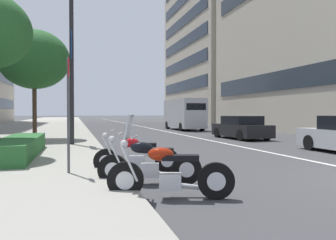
{
  "coord_description": "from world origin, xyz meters",
  "views": [
    {
      "loc": [
        -5.24,
        7.15,
        1.51
      ],
      "look_at": [
        13.14,
        2.02,
        1.11
      ],
      "focal_mm": 35.72,
      "sensor_mm": 36.0,
      "label": 1
    }
  ],
  "objects_px": {
    "parking_sign_by_curb": "(68,104)",
    "street_lamp_with_banners": "(79,36)",
    "motorcycle_far_end_row": "(136,157)",
    "motorcycle_under_tarp": "(149,165)",
    "motorcycle_nearest_camera": "(168,174)",
    "delivery_van_ahead": "(184,114)",
    "street_tree_by_lamp_post": "(34,60)",
    "car_far_down_avenue": "(241,128)"
  },
  "relations": [
    {
      "from": "motorcycle_far_end_row",
      "to": "parking_sign_by_curb",
      "type": "relative_size",
      "value": 0.81
    },
    {
      "from": "motorcycle_nearest_camera",
      "to": "street_lamp_with_banners",
      "type": "xyz_separation_m",
      "value": [
        9.45,
        1.39,
        4.44
      ]
    },
    {
      "from": "motorcycle_nearest_camera",
      "to": "motorcycle_far_end_row",
      "type": "height_order",
      "value": "motorcycle_nearest_camera"
    },
    {
      "from": "street_lamp_with_banners",
      "to": "street_tree_by_lamp_post",
      "type": "xyz_separation_m",
      "value": [
        3.79,
        2.23,
        -0.56
      ]
    },
    {
      "from": "motorcycle_nearest_camera",
      "to": "street_lamp_with_banners",
      "type": "height_order",
      "value": "street_lamp_with_banners"
    },
    {
      "from": "motorcycle_far_end_row",
      "to": "motorcycle_nearest_camera",
      "type": "bearing_deg",
      "value": 106.18
    },
    {
      "from": "motorcycle_far_end_row",
      "to": "parking_sign_by_curb",
      "type": "height_order",
      "value": "parking_sign_by_curb"
    },
    {
      "from": "car_far_down_avenue",
      "to": "delivery_van_ahead",
      "type": "relative_size",
      "value": 0.69
    },
    {
      "from": "motorcycle_under_tarp",
      "to": "delivery_van_ahead",
      "type": "distance_m",
      "value": 23.0
    },
    {
      "from": "car_far_down_avenue",
      "to": "parking_sign_by_curb",
      "type": "xyz_separation_m",
      "value": [
        -9.77,
        9.51,
        1.09
      ]
    },
    {
      "from": "car_far_down_avenue",
      "to": "motorcycle_under_tarp",
      "type": "bearing_deg",
      "value": 141.21
    },
    {
      "from": "delivery_van_ahead",
      "to": "parking_sign_by_curb",
      "type": "distance_m",
      "value": 22.66
    },
    {
      "from": "car_far_down_avenue",
      "to": "parking_sign_by_curb",
      "type": "height_order",
      "value": "parking_sign_by_curb"
    },
    {
      "from": "motorcycle_under_tarp",
      "to": "street_tree_by_lamp_post",
      "type": "relative_size",
      "value": 0.37
    },
    {
      "from": "parking_sign_by_curb",
      "to": "street_lamp_with_banners",
      "type": "xyz_separation_m",
      "value": [
        7.21,
        -0.32,
        3.16
      ]
    },
    {
      "from": "street_tree_by_lamp_post",
      "to": "motorcycle_far_end_row",
      "type": "bearing_deg",
      "value": -161.67
    },
    {
      "from": "motorcycle_under_tarp",
      "to": "car_far_down_avenue",
      "type": "xyz_separation_m",
      "value": [
        10.79,
        -7.88,
        0.22
      ]
    },
    {
      "from": "delivery_van_ahead",
      "to": "street_tree_by_lamp_post",
      "type": "distance_m",
      "value": 15.19
    },
    {
      "from": "motorcycle_far_end_row",
      "to": "street_lamp_with_banners",
      "type": "relative_size",
      "value": 0.27
    },
    {
      "from": "parking_sign_by_curb",
      "to": "street_lamp_with_banners",
      "type": "relative_size",
      "value": 0.33
    },
    {
      "from": "motorcycle_nearest_camera",
      "to": "motorcycle_under_tarp",
      "type": "distance_m",
      "value": 1.23
    },
    {
      "from": "motorcycle_under_tarp",
      "to": "delivery_van_ahead",
      "type": "relative_size",
      "value": 0.35
    },
    {
      "from": "car_far_down_avenue",
      "to": "street_lamp_with_banners",
      "type": "distance_m",
      "value": 10.44
    },
    {
      "from": "car_far_down_avenue",
      "to": "delivery_van_ahead",
      "type": "bearing_deg",
      "value": -2.87
    },
    {
      "from": "motorcycle_under_tarp",
      "to": "street_lamp_with_banners",
      "type": "relative_size",
      "value": 0.27
    },
    {
      "from": "car_far_down_avenue",
      "to": "street_lamp_with_banners",
      "type": "height_order",
      "value": "street_lamp_with_banners"
    },
    {
      "from": "motorcycle_under_tarp",
      "to": "street_lamp_with_banners",
      "type": "distance_m",
      "value": 9.45
    },
    {
      "from": "motorcycle_under_tarp",
      "to": "motorcycle_far_end_row",
      "type": "height_order",
      "value": "motorcycle_under_tarp"
    },
    {
      "from": "parking_sign_by_curb",
      "to": "street_tree_by_lamp_post",
      "type": "xyz_separation_m",
      "value": [
        11.0,
        1.91,
        2.6
      ]
    },
    {
      "from": "motorcycle_nearest_camera",
      "to": "delivery_van_ahead",
      "type": "distance_m",
      "value": 24.12
    },
    {
      "from": "motorcycle_far_end_row",
      "to": "parking_sign_by_curb",
      "type": "distance_m",
      "value": 2.11
    },
    {
      "from": "motorcycle_far_end_row",
      "to": "car_far_down_avenue",
      "type": "bearing_deg",
      "value": -116.34
    },
    {
      "from": "street_tree_by_lamp_post",
      "to": "car_far_down_avenue",
      "type": "bearing_deg",
      "value": -96.13
    },
    {
      "from": "car_far_down_avenue",
      "to": "parking_sign_by_curb",
      "type": "bearing_deg",
      "value": 133.13
    },
    {
      "from": "motorcycle_nearest_camera",
      "to": "car_far_down_avenue",
      "type": "distance_m",
      "value": 14.32
    },
    {
      "from": "parking_sign_by_curb",
      "to": "street_tree_by_lamp_post",
      "type": "relative_size",
      "value": 0.46
    },
    {
      "from": "parking_sign_by_curb",
      "to": "street_tree_by_lamp_post",
      "type": "height_order",
      "value": "street_tree_by_lamp_post"
    },
    {
      "from": "motorcycle_under_tarp",
      "to": "car_far_down_avenue",
      "type": "height_order",
      "value": "car_far_down_avenue"
    },
    {
      "from": "motorcycle_under_tarp",
      "to": "street_tree_by_lamp_post",
      "type": "distance_m",
      "value": 13.12
    },
    {
      "from": "motorcycle_nearest_camera",
      "to": "motorcycle_far_end_row",
      "type": "bearing_deg",
      "value": -69.2
    },
    {
      "from": "car_far_down_avenue",
      "to": "street_tree_by_lamp_post",
      "type": "height_order",
      "value": "street_tree_by_lamp_post"
    },
    {
      "from": "delivery_van_ahead",
      "to": "street_lamp_with_banners",
      "type": "distance_m",
      "value": 16.58
    }
  ]
}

